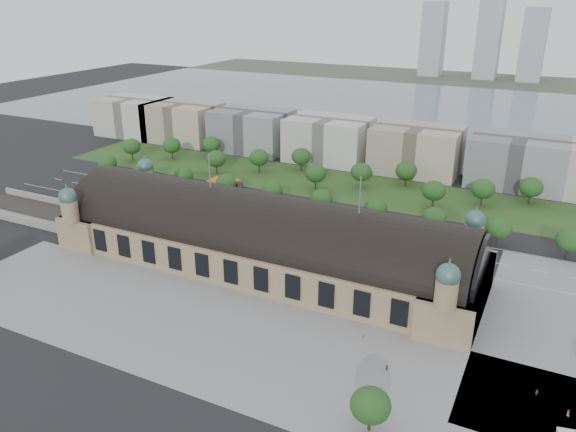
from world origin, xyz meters
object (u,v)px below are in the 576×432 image
at_px(petrol_station, 230,183).
at_px(parked_car_3, 208,224).
at_px(parked_car_0, 165,215).
at_px(pedestrian_0, 363,338).
at_px(parked_car_2, 146,212).
at_px(traffic_car_1, 164,190).
at_px(pedestrian_1, 387,368).
at_px(traffic_car_6, 458,257).
at_px(bus_east, 337,241).
at_px(bus_west, 303,233).
at_px(traffic_car_3, 231,206).
at_px(pedestrian_5, 568,413).
at_px(parked_car_4, 195,221).
at_px(parked_car_5, 214,225).
at_px(traffic_car_5, 391,239).
at_px(bus_mid, 327,235).
at_px(parked_car_1, 146,212).
at_px(pedestrian_2, 537,392).
at_px(parked_car_6, 220,227).
at_px(traffic_car_4, 293,231).
at_px(traffic_car_2, 209,208).

xyz_separation_m(petrol_station, parked_car_3, (17.16, -44.28, -2.27)).
xyz_separation_m(parked_car_0, pedestrian_0, (106.71, -49.86, 0.09)).
xyz_separation_m(parked_car_2, parked_car_3, (32.08, 0.00, -0.02)).
xyz_separation_m(traffic_car_1, pedestrian_1, (137.76, -86.30, 0.23)).
xyz_separation_m(traffic_car_6, bus_east, (-43.59, -8.37, 0.80)).
bearing_deg(bus_west, traffic_car_3, 65.42).
relative_size(petrol_station, bus_west, 1.19).
xyz_separation_m(parked_car_3, pedestrian_5, (135.73, -56.71, 0.23)).
xyz_separation_m(parked_car_4, parked_car_5, (9.04, 0.59, -0.09)).
height_order(traffic_car_6, bus_east, bus_east).
bearing_deg(parked_car_2, bus_west, 66.76).
height_order(traffic_car_5, bus_mid, bus_mid).
bearing_deg(pedestrian_0, parked_car_1, 155.22).
distance_m(parked_car_2, parked_car_5, 34.49).
bearing_deg(parked_car_1, bus_mid, 63.17).
xyz_separation_m(parked_car_3, pedestrian_1, (94.06, -59.25, 0.23)).
distance_m(pedestrian_0, pedestrian_2, 44.66).
height_order(parked_car_6, bus_west, bus_west).
bearing_deg(parked_car_1, parked_car_3, 56.56).
bearing_deg(parked_car_5, parked_car_6, 58.59).
bearing_deg(parked_car_3, bus_east, 74.94).
xyz_separation_m(parked_car_4, parked_car_6, (12.48, 0.00, -0.02)).
relative_size(parked_car_5, parked_car_6, 0.93).
height_order(traffic_car_1, parked_car_4, parked_car_4).
height_order(traffic_car_5, parked_car_0, parked_car_0).
relative_size(pedestrian_0, pedestrian_2, 0.86).
height_order(traffic_car_3, pedestrian_0, pedestrian_0).
bearing_deg(parked_car_0, parked_car_5, 67.99).
distance_m(parked_car_0, pedestrian_0, 117.78).
bearing_deg(traffic_car_5, petrol_station, 77.65).
height_order(traffic_car_3, parked_car_0, traffic_car_3).
bearing_deg(parked_car_1, traffic_car_1, 170.03).
relative_size(traffic_car_4, parked_car_1, 0.89).
bearing_deg(traffic_car_6, traffic_car_4, -84.70).
bearing_deg(traffic_car_4, parked_car_5, -78.35).
distance_m(bus_east, pedestrian_2, 94.54).
distance_m(traffic_car_1, parked_car_1, 29.33).
height_order(traffic_car_5, parked_car_6, parked_car_6).
bearing_deg(pedestrian_5, petrol_station, -137.90).
height_order(parked_car_0, bus_west, bus_west).
bearing_deg(parked_car_6, traffic_car_2, -173.28).
bearing_deg(parked_car_4, parked_car_2, -122.06).
xyz_separation_m(traffic_car_5, parked_car_3, (-71.57, -19.01, 0.03)).
height_order(traffic_car_5, parked_car_5, traffic_car_5).
height_order(parked_car_2, pedestrian_5, pedestrian_5).
bearing_deg(parked_car_5, parked_car_4, -107.95).
bearing_deg(traffic_car_4, parked_car_6, -75.61).
height_order(petrol_station, bus_mid, petrol_station).
bearing_deg(parked_car_2, parked_car_4, 60.90).
height_order(traffic_car_1, pedestrian_2, pedestrian_2).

